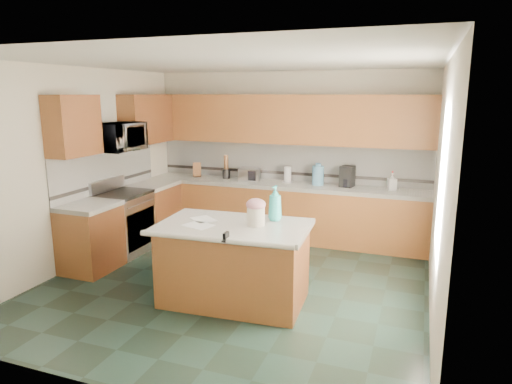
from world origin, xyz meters
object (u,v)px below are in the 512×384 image
at_px(island_base, 234,265).
at_px(treat_jar, 256,216).
at_px(island_top, 234,227).
at_px(soap_bottle_island, 275,203).
at_px(coffee_maker, 347,176).
at_px(knife_block, 197,170).
at_px(toaster_oven, 249,174).

bearing_deg(island_base, treat_jar, 4.62).
xyz_separation_m(island_base, island_top, (0.00, -0.00, 0.46)).
xyz_separation_m(island_top, soap_bottle_island, (0.38, 0.32, 0.23)).
relative_size(treat_jar, coffee_maker, 0.63).
height_order(island_top, treat_jar, treat_jar).
xyz_separation_m(knife_block, toaster_oven, (0.98, 0.00, -0.02)).
height_order(island_top, toaster_oven, toaster_oven).
relative_size(island_base, coffee_maker, 4.79).
distance_m(island_top, knife_block, 3.06).
bearing_deg(soap_bottle_island, knife_block, 142.31).
bearing_deg(treat_jar, soap_bottle_island, 64.83).
xyz_separation_m(island_base, coffee_maker, (0.85, 2.54, 0.65)).
xyz_separation_m(treat_jar, knife_block, (-2.00, 2.47, 0.02)).
xyz_separation_m(island_top, toaster_oven, (-0.77, 2.51, 0.13)).
bearing_deg(treat_jar, island_base, -172.06).
bearing_deg(island_base, soap_bottle_island, 36.08).
bearing_deg(island_top, coffee_maker, 68.00).
distance_m(knife_block, toaster_oven, 0.98).
relative_size(island_base, knife_block, 6.45).
xyz_separation_m(island_base, toaster_oven, (-0.77, 2.51, 0.59)).
distance_m(island_top, soap_bottle_island, 0.55).
distance_m(treat_jar, soap_bottle_island, 0.32).
distance_m(soap_bottle_island, toaster_oven, 2.48).
bearing_deg(coffee_maker, island_top, -96.53).
xyz_separation_m(soap_bottle_island, toaster_oven, (-1.16, 2.19, -0.10)).
relative_size(soap_bottle_island, toaster_oven, 1.17).
height_order(island_top, coffee_maker, coffee_maker).
bearing_deg(toaster_oven, soap_bottle_island, -74.67).
distance_m(island_top, coffee_maker, 2.68).
bearing_deg(island_base, coffee_maker, 68.00).
relative_size(treat_jar, knife_block, 0.85).
bearing_deg(coffee_maker, knife_block, -167.39).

